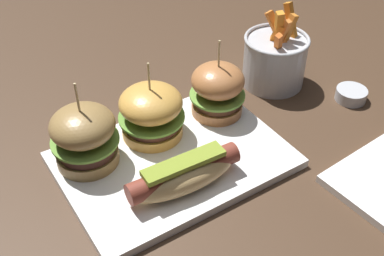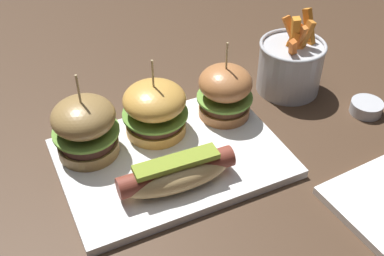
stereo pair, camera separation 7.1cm
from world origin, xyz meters
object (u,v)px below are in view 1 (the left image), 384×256
Objects in this scene: hot_dog at (184,174)px; platter_main at (174,160)px; fries_bucket at (275,59)px; sauce_ramekin at (351,94)px; slider_left at (84,136)px; slider_center at (149,113)px; slider_right at (218,89)px.

platter_main is at bearing 72.61° from hot_dog.
fries_bucket is 0.15m from sauce_ramekin.
fries_bucket reaches higher than platter_main.
slider_left reaches higher than hot_dog.
slider_left is 0.11m from slider_center.
hot_dog is at bearing -139.69° from slider_right.
hot_dog is at bearing -152.52° from fries_bucket.
slider_left is at bearing 168.92° from sauce_ramekin.
slider_right is (0.12, -0.01, 0.00)m from slider_center.
slider_center is (0.11, 0.00, -0.00)m from slider_left.
slider_left is (-0.09, 0.12, 0.02)m from hot_dog.
sauce_ramekin is (0.08, -0.12, -0.04)m from fries_bucket.
sauce_ramekin reaches higher than platter_main.
fries_bucket is at bearing 5.26° from slider_center.
hot_dog is 0.32m from fries_bucket.
platter_main is at bearing -154.76° from slider_right.
slider_left is 2.54× the size of sauce_ramekin.
hot_dog reaches higher than platter_main.
hot_dog is 1.22× the size of slider_left.
fries_bucket is (0.28, 0.15, 0.01)m from hot_dog.
slider_left is 0.95× the size of fries_bucket.
slider_left reaches higher than slider_right.
fries_bucket is at bearing 27.48° from hot_dog.
hot_dog reaches higher than sauce_ramekin.
slider_right reaches higher than platter_main.
slider_right is 2.46× the size of sauce_ramekin.
sauce_ramekin is (0.35, -0.09, -0.05)m from slider_center.
platter_main is 0.08m from slider_center.
slider_center is at bearing 93.52° from platter_main.
sauce_ramekin is at bearing -55.67° from fries_bucket.
slider_center is 0.97× the size of slider_right.
fries_bucket is (0.15, 0.03, -0.01)m from slider_right.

